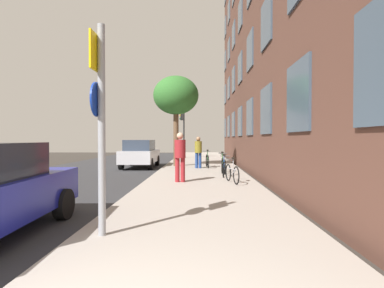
# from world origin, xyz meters

# --- Properties ---
(ground_plane) EXTENTS (41.80, 41.80, 0.00)m
(ground_plane) POSITION_xyz_m (-2.40, 15.00, 0.00)
(ground_plane) COLOR #332D28
(road_asphalt) EXTENTS (7.00, 38.00, 0.01)m
(road_asphalt) POSITION_xyz_m (-4.50, 15.00, 0.01)
(road_asphalt) COLOR #2D2D30
(road_asphalt) RESTS_ON ground
(sidewalk) EXTENTS (4.20, 38.00, 0.12)m
(sidewalk) POSITION_xyz_m (1.10, 15.00, 0.06)
(sidewalk) COLOR #9E9389
(sidewalk) RESTS_ON ground
(building_facade) EXTENTS (0.56, 27.00, 16.49)m
(building_facade) POSITION_xyz_m (3.69, 14.50, 8.26)
(building_facade) COLOR #513328
(building_facade) RESTS_ON ground
(sign_post) EXTENTS (0.15, 0.60, 3.43)m
(sign_post) POSITION_xyz_m (-0.53, 3.11, 2.10)
(sign_post) COLOR gray
(sign_post) RESTS_ON sidewalk
(traffic_light) EXTENTS (0.43, 0.24, 3.96)m
(traffic_light) POSITION_xyz_m (-0.35, 23.63, 2.82)
(traffic_light) COLOR black
(traffic_light) RESTS_ON sidewalk
(tree_near) EXTENTS (2.61, 2.61, 5.20)m
(tree_near) POSITION_xyz_m (-0.30, 15.94, 4.16)
(tree_near) COLOR brown
(tree_near) RESTS_ON sidewalk
(bicycle_0) EXTENTS (0.48, 1.57, 0.92)m
(bicycle_0) POSITION_xyz_m (2.24, 9.21, 0.48)
(bicycle_0) COLOR black
(bicycle_0) RESTS_ON sidewalk
(bicycle_1) EXTENTS (0.42, 1.69, 0.93)m
(bicycle_1) POSITION_xyz_m (2.11, 11.19, 0.48)
(bicycle_1) COLOR black
(bicycle_1) RESTS_ON sidewalk
(bicycle_2) EXTENTS (0.42, 1.69, 0.98)m
(bicycle_2) POSITION_xyz_m (2.15, 12.70, 0.50)
(bicycle_2) COLOR black
(bicycle_2) RESTS_ON sidewalk
(bicycle_3) EXTENTS (0.42, 1.73, 0.98)m
(bicycle_3) POSITION_xyz_m (1.49, 15.10, 0.50)
(bicycle_3) COLOR black
(bicycle_3) RESTS_ON sidewalk
(pedestrian_0) EXTENTS (0.55, 0.55, 1.81)m
(pedestrian_0) POSITION_xyz_m (0.36, 9.35, 1.15)
(pedestrian_0) COLOR maroon
(pedestrian_0) RESTS_ON sidewalk
(pedestrian_1) EXTENTS (0.49, 0.49, 1.69)m
(pedestrian_1) POSITION_xyz_m (1.00, 14.66, 1.09)
(pedestrian_1) COLOR navy
(pedestrian_1) RESTS_ON sidewalk
(pedestrian_2) EXTENTS (0.49, 0.49, 1.55)m
(pedestrian_2) POSITION_xyz_m (0.99, 17.36, 1.00)
(pedestrian_2) COLOR #26262D
(pedestrian_2) RESTS_ON sidewalk
(car_1) EXTENTS (1.83, 4.12, 1.62)m
(car_1) POSITION_xyz_m (-2.42, 16.13, 0.84)
(car_1) COLOR #B7B7BC
(car_1) RESTS_ON road_asphalt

